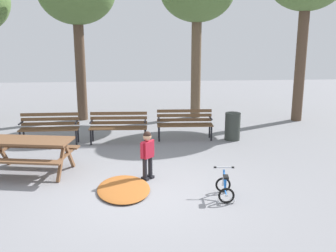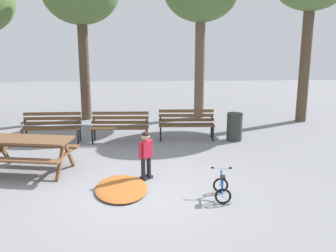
{
  "view_description": "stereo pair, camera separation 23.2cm",
  "coord_description": "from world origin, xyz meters",
  "px_view_note": "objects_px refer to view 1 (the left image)",
  "views": [
    {
      "loc": [
        -0.09,
        -6.95,
        3.01
      ],
      "look_at": [
        0.67,
        2.04,
        0.85
      ],
      "focal_mm": 41.5,
      "sensor_mm": 36.0,
      "label": 1
    },
    {
      "loc": [
        0.14,
        -6.97,
        3.01
      ],
      "look_at": [
        0.67,
        2.04,
        0.85
      ],
      "focal_mm": 41.5,
      "sensor_mm": 36.0,
      "label": 2
    }
  ],
  "objects_px": {
    "park_bench_far_left": "(50,126)",
    "park_bench_left": "(119,125)",
    "kids_bicycle": "(225,188)",
    "picnic_table": "(30,147)",
    "child_standing": "(147,151)",
    "park_bench_right": "(185,122)",
    "trash_bin": "(233,126)"
  },
  "relations": [
    {
      "from": "park_bench_far_left",
      "to": "park_bench_left",
      "type": "distance_m",
      "value": 1.9
    },
    {
      "from": "picnic_table",
      "to": "kids_bicycle",
      "type": "relative_size",
      "value": 3.42
    },
    {
      "from": "park_bench_far_left",
      "to": "trash_bin",
      "type": "distance_m",
      "value": 5.17
    },
    {
      "from": "park_bench_left",
      "to": "park_bench_right",
      "type": "relative_size",
      "value": 1.0
    },
    {
      "from": "park_bench_far_left",
      "to": "kids_bicycle",
      "type": "relative_size",
      "value": 2.72
    },
    {
      "from": "park_bench_left",
      "to": "kids_bicycle",
      "type": "relative_size",
      "value": 2.75
    },
    {
      "from": "park_bench_far_left",
      "to": "kids_bicycle",
      "type": "xyz_separation_m",
      "value": [
        4.03,
        -4.04,
        -0.31
      ]
    },
    {
      "from": "park_bench_far_left",
      "to": "park_bench_left",
      "type": "bearing_deg",
      "value": -0.62
    },
    {
      "from": "child_standing",
      "to": "trash_bin",
      "type": "distance_m",
      "value": 3.87
    },
    {
      "from": "park_bench_left",
      "to": "park_bench_right",
      "type": "distance_m",
      "value": 1.91
    },
    {
      "from": "park_bench_left",
      "to": "park_bench_right",
      "type": "height_order",
      "value": "same"
    },
    {
      "from": "picnic_table",
      "to": "kids_bicycle",
      "type": "bearing_deg",
      "value": -22.88
    },
    {
      "from": "park_bench_left",
      "to": "kids_bicycle",
      "type": "distance_m",
      "value": 4.55
    },
    {
      "from": "child_standing",
      "to": "kids_bicycle",
      "type": "height_order",
      "value": "child_standing"
    },
    {
      "from": "child_standing",
      "to": "kids_bicycle",
      "type": "bearing_deg",
      "value": -37.48
    },
    {
      "from": "park_bench_far_left",
      "to": "child_standing",
      "type": "relative_size",
      "value": 1.54
    },
    {
      "from": "park_bench_left",
      "to": "kids_bicycle",
      "type": "height_order",
      "value": "park_bench_left"
    },
    {
      "from": "park_bench_left",
      "to": "child_standing",
      "type": "bearing_deg",
      "value": -76.28
    },
    {
      "from": "park_bench_far_left",
      "to": "child_standing",
      "type": "bearing_deg",
      "value": -48.44
    },
    {
      "from": "picnic_table",
      "to": "park_bench_right",
      "type": "height_order",
      "value": "park_bench_right"
    },
    {
      "from": "picnic_table",
      "to": "park_bench_far_left",
      "type": "distance_m",
      "value": 2.37
    },
    {
      "from": "park_bench_left",
      "to": "kids_bicycle",
      "type": "xyz_separation_m",
      "value": [
        2.13,
        -4.02,
        -0.31
      ]
    },
    {
      "from": "child_standing",
      "to": "trash_bin",
      "type": "height_order",
      "value": "child_standing"
    },
    {
      "from": "park_bench_right",
      "to": "park_bench_left",
      "type": "bearing_deg",
      "value": -173.94
    },
    {
      "from": "park_bench_right",
      "to": "picnic_table",
      "type": "bearing_deg",
      "value": -145.63
    },
    {
      "from": "park_bench_right",
      "to": "child_standing",
      "type": "bearing_deg",
      "value": -110.66
    },
    {
      "from": "park_bench_right",
      "to": "kids_bicycle",
      "type": "bearing_deg",
      "value": -86.93
    },
    {
      "from": "kids_bicycle",
      "to": "picnic_table",
      "type": "bearing_deg",
      "value": 157.12
    },
    {
      "from": "park_bench_far_left",
      "to": "park_bench_right",
      "type": "bearing_deg",
      "value": 2.72
    },
    {
      "from": "picnic_table",
      "to": "park_bench_far_left",
      "type": "xyz_separation_m",
      "value": [
        -0.08,
        2.37,
        -0.08
      ]
    },
    {
      "from": "child_standing",
      "to": "park_bench_far_left",
      "type": "bearing_deg",
      "value": 131.56
    },
    {
      "from": "park_bench_left",
      "to": "park_bench_right",
      "type": "xyz_separation_m",
      "value": [
        1.9,
        0.2,
        0.0
      ]
    }
  ]
}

